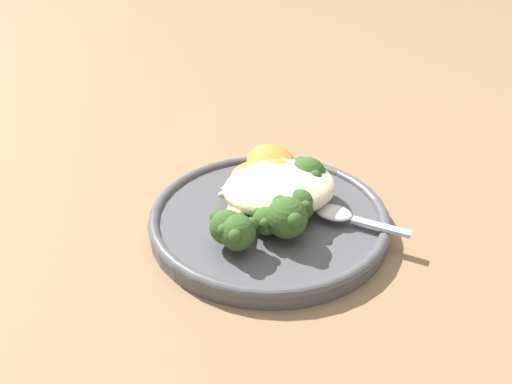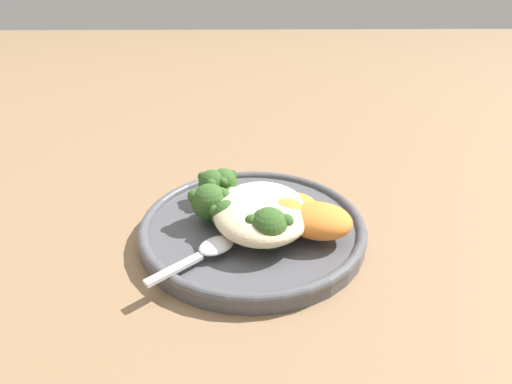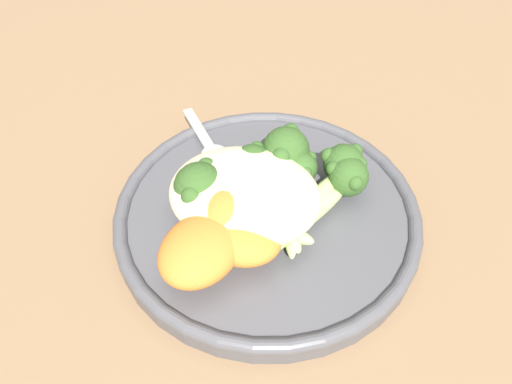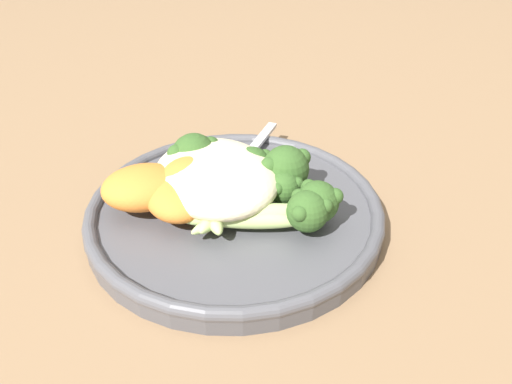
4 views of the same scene
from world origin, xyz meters
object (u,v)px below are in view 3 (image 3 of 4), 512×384
object	(u,v)px
plate	(267,214)
broccoli_stalk_2	(298,182)
quinoa_mound	(245,194)
broccoli_stalk_6	(215,196)
broccoli_stalk_3	(286,161)
sweet_potato_chunk_2	(201,249)
spoon	(214,153)
broccoli_stalk_0	(338,186)
sweet_potato_chunk_0	(228,209)
sweet_potato_chunk_1	(239,235)
broccoli_stalk_4	(261,181)
broccoli_stalk_5	(250,187)
broccoli_stalk_1	(330,182)

from	to	relation	value
plate	broccoli_stalk_2	size ratio (longest dim) A/B	2.70
quinoa_mound	broccoli_stalk_2	world-z (taller)	quinoa_mound
broccoli_stalk_6	broccoli_stalk_3	bearing A→B (deg)	-118.26
broccoli_stalk_6	sweet_potato_chunk_2	bearing A→B (deg)	108.14
spoon	broccoli_stalk_0	bearing A→B (deg)	-141.35
plate	sweet_potato_chunk_0	distance (m)	0.05
sweet_potato_chunk_1	spoon	xyz separation A→B (m)	(-0.05, 0.09, -0.01)
plate	broccoli_stalk_4	distance (m)	0.03
broccoli_stalk_0	broccoli_stalk_2	size ratio (longest dim) A/B	1.04
sweet_potato_chunk_2	broccoli_stalk_4	bearing A→B (deg)	74.42
broccoli_stalk_0	broccoli_stalk_6	distance (m)	0.10
quinoa_mound	sweet_potato_chunk_0	xyz separation A→B (m)	(-0.01, -0.02, -0.00)
quinoa_mound	broccoli_stalk_0	world-z (taller)	quinoa_mound
sweet_potato_chunk_1	sweet_potato_chunk_0	bearing A→B (deg)	128.87
broccoli_stalk_5	spoon	world-z (taller)	broccoli_stalk_5
broccoli_stalk_6	sweet_potato_chunk_1	distance (m)	0.04
broccoli_stalk_4	broccoli_stalk_6	bearing A→B (deg)	97.32
broccoli_stalk_4	sweet_potato_chunk_0	world-z (taller)	sweet_potato_chunk_0
quinoa_mound	broccoli_stalk_5	distance (m)	0.02
sweet_potato_chunk_2	spoon	world-z (taller)	sweet_potato_chunk_2
broccoli_stalk_0	broccoli_stalk_1	bearing A→B (deg)	93.41
plate	broccoli_stalk_0	distance (m)	0.06
broccoli_stalk_1	sweet_potato_chunk_2	distance (m)	0.12
broccoli_stalk_6	sweet_potato_chunk_0	bearing A→B (deg)	155.17
quinoa_mound	spoon	world-z (taller)	quinoa_mound
broccoli_stalk_3	broccoli_stalk_2	bearing A→B (deg)	-151.44
broccoli_stalk_0	broccoli_stalk_3	distance (m)	0.05
sweet_potato_chunk_2	broccoli_stalk_3	bearing A→B (deg)	70.51
broccoli_stalk_1	sweet_potato_chunk_2	world-z (taller)	broccoli_stalk_1
broccoli_stalk_1	sweet_potato_chunk_2	xyz separation A→B (m)	(-0.08, -0.10, 0.00)
broccoli_stalk_5	broccoli_stalk_6	world-z (taller)	broccoli_stalk_6
broccoli_stalk_1	sweet_potato_chunk_1	xyz separation A→B (m)	(-0.05, -0.08, 0.00)
broccoli_stalk_0	sweet_potato_chunk_1	distance (m)	0.10
quinoa_mound	sweet_potato_chunk_0	size ratio (longest dim) A/B	1.93
plate	broccoli_stalk_4	bearing A→B (deg)	126.80
broccoli_stalk_5	spoon	xyz separation A→B (m)	(-0.05, 0.04, -0.01)
broccoli_stalk_2	broccoli_stalk_4	distance (m)	0.03
broccoli_stalk_1	broccoli_stalk_4	distance (m)	0.06
broccoli_stalk_3	broccoli_stalk_6	xyz separation A→B (m)	(-0.04, -0.06, 0.00)
sweet_potato_chunk_1	broccoli_stalk_5	bearing A→B (deg)	97.82
plate	broccoli_stalk_0	bearing A→B (deg)	24.20
sweet_potato_chunk_1	sweet_potato_chunk_2	xyz separation A→B (m)	(-0.02, -0.02, 0.00)
broccoli_stalk_5	broccoli_stalk_1	bearing A→B (deg)	-119.24
broccoli_stalk_3	sweet_potato_chunk_2	bearing A→B (deg)	144.77
broccoli_stalk_6	sweet_potato_chunk_2	xyz separation A→B (m)	(0.01, -0.05, -0.00)
broccoli_stalk_6	broccoli_stalk_2	bearing A→B (deg)	-135.46
broccoli_stalk_6	sweet_potato_chunk_2	distance (m)	0.05
sweet_potato_chunk_1	sweet_potato_chunk_2	size ratio (longest dim) A/B	0.94
broccoli_stalk_2	sweet_potato_chunk_0	world-z (taller)	sweet_potato_chunk_0
broccoli_stalk_1	sweet_potato_chunk_1	bearing A→B (deg)	164.14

